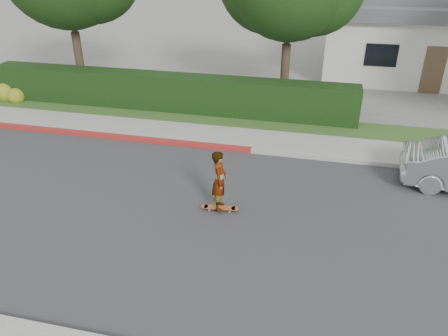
{
  "coord_description": "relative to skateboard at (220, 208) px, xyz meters",
  "views": [
    {
      "loc": [
        3.05,
        -8.76,
        6.35
      ],
      "look_at": [
        0.79,
        1.0,
        1.0
      ],
      "focal_mm": 35.0,
      "sensor_mm": 36.0,
      "label": 1
    }
  ],
  "objects": [
    {
      "name": "house",
      "position": [
        7.21,
        15.5,
        2.01
      ],
      "size": [
        10.6,
        8.6,
        4.3
      ],
      "color": "beige",
      "rests_on": "ground"
    },
    {
      "name": "skateboarder",
      "position": [
        0.0,
        0.0,
        0.82
      ],
      "size": [
        0.47,
        0.64,
        1.61
      ],
      "primitive_type": "imported",
      "rotation": [
        0.0,
        0.0,
        1.72
      ],
      "color": "white",
      "rests_on": "skateboard"
    },
    {
      "name": "curb_far",
      "position": [
        -0.79,
        3.6,
        -0.01
      ],
      "size": [
        60.0,
        0.2,
        0.15
      ],
      "primitive_type": "cube",
      "color": "#9E9E99",
      "rests_on": "ground"
    },
    {
      "name": "curb_red_section",
      "position": [
        -5.79,
        3.6,
        -0.01
      ],
      "size": [
        12.0,
        0.21,
        0.15
      ],
      "primitive_type": "cube",
      "color": "maroon",
      "rests_on": "ground"
    },
    {
      "name": "planting_strip",
      "position": [
        -0.79,
        6.1,
        -0.04
      ],
      "size": [
        60.0,
        1.6,
        0.1
      ],
      "primitive_type": "cube",
      "color": "#2D4C1E",
      "rests_on": "ground"
    },
    {
      "name": "flowering_shrub",
      "position": [
        -10.8,
        6.24,
        0.25
      ],
      "size": [
        1.4,
        1.0,
        0.9
      ],
      "color": "#2D4C19",
      "rests_on": "ground"
    },
    {
      "name": "hedge",
      "position": [
        -3.79,
        6.7,
        0.66
      ],
      "size": [
        15.0,
        1.0,
        1.5
      ],
      "primitive_type": "cube",
      "color": "black",
      "rests_on": "ground"
    },
    {
      "name": "road",
      "position": [
        -0.79,
        -0.5,
        -0.08
      ],
      "size": [
        60.0,
        8.0,
        0.01
      ],
      "primitive_type": "cube",
      "color": "#2D2D30",
      "rests_on": "ground"
    },
    {
      "name": "ground",
      "position": [
        -0.79,
        -0.5,
        -0.09
      ],
      "size": [
        120.0,
        120.0,
        0.0
      ],
      "primitive_type": "plane",
      "color": "slate",
      "rests_on": "ground"
    },
    {
      "name": "skateboard",
      "position": [
        0.0,
        0.0,
        0.0
      ],
      "size": [
        1.02,
        0.3,
        0.09
      ],
      "rotation": [
        0.0,
        0.0,
        0.11
      ],
      "color": "#BA5B33",
      "rests_on": "ground"
    },
    {
      "name": "sidewalk_far",
      "position": [
        -0.79,
        4.5,
        -0.03
      ],
      "size": [
        60.0,
        1.6,
        0.12
      ],
      "primitive_type": "cube",
      "color": "gray",
      "rests_on": "ground"
    }
  ]
}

